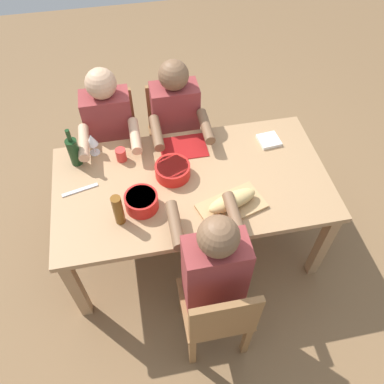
{
  "coord_description": "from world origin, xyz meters",
  "views": [
    {
      "loc": [
        0.31,
        1.59,
        2.67
      ],
      "look_at": [
        0.0,
        0.0,
        0.63
      ],
      "focal_mm": 36.63,
      "sensor_mm": 36.0,
      "label": 1
    }
  ],
  "objects_px": {
    "serving_bowl_salad": "(141,201)",
    "cup_near_right": "(121,155)",
    "serving_bowl_fruit": "(173,170)",
    "beer_bottle": "(118,210)",
    "chair_near_center": "(174,129)",
    "diner_near_right": "(111,132)",
    "bread_loaf": "(232,201)",
    "chair_far_center": "(218,314)",
    "dining_table": "(192,189)",
    "wine_bottle": "(74,151)",
    "diner_far_center": "(213,268)",
    "wine_glass": "(92,140)",
    "chair_near_right": "(114,137)",
    "cutting_board": "(232,206)",
    "diner_near_center": "(176,124)",
    "napkin_stack": "(269,140)"
  },
  "relations": [
    {
      "from": "dining_table",
      "to": "diner_far_center",
      "type": "xyz_separation_m",
      "value": [
        -0.0,
        0.61,
        0.04
      ]
    },
    {
      "from": "chair_near_right",
      "to": "beer_bottle",
      "type": "relative_size",
      "value": 3.86
    },
    {
      "from": "wine_glass",
      "to": "chair_near_right",
      "type": "bearing_deg",
      "value": -105.61
    },
    {
      "from": "chair_far_center",
      "to": "serving_bowl_salad",
      "type": "bearing_deg",
      "value": -62.69
    },
    {
      "from": "chair_near_center",
      "to": "diner_near_right",
      "type": "distance_m",
      "value": 0.56
    },
    {
      "from": "dining_table",
      "to": "napkin_stack",
      "type": "bearing_deg",
      "value": -156.93
    },
    {
      "from": "diner_near_right",
      "to": "chair_far_center",
      "type": "bearing_deg",
      "value": 109.2
    },
    {
      "from": "diner_near_center",
      "to": "wine_bottle",
      "type": "relative_size",
      "value": 4.14
    },
    {
      "from": "cutting_board",
      "to": "chair_far_center",
      "type": "bearing_deg",
      "value": 70.06
    },
    {
      "from": "chair_near_center",
      "to": "diner_far_center",
      "type": "xyz_separation_m",
      "value": [
        -0.0,
        1.4,
        0.21
      ]
    },
    {
      "from": "serving_bowl_salad",
      "to": "chair_near_right",
      "type": "bearing_deg",
      "value": -80.81
    },
    {
      "from": "diner_near_center",
      "to": "diner_far_center",
      "type": "height_order",
      "value": "same"
    },
    {
      "from": "serving_bowl_fruit",
      "to": "beer_bottle",
      "type": "bearing_deg",
      "value": 39.38
    },
    {
      "from": "diner_near_right",
      "to": "serving_bowl_salad",
      "type": "xyz_separation_m",
      "value": [
        -0.15,
        0.75,
        0.1
      ]
    },
    {
      "from": "chair_far_center",
      "to": "cup_near_right",
      "type": "relative_size",
      "value": 9.29
    },
    {
      "from": "serving_bowl_salad",
      "to": "cup_near_right",
      "type": "bearing_deg",
      "value": -77.83
    },
    {
      "from": "dining_table",
      "to": "cup_near_right",
      "type": "relative_size",
      "value": 19.38
    },
    {
      "from": "dining_table",
      "to": "cup_near_right",
      "type": "distance_m",
      "value": 0.53
    },
    {
      "from": "wine_bottle",
      "to": "cup_near_right",
      "type": "xyz_separation_m",
      "value": [
        -0.29,
        0.03,
        -0.06
      ]
    },
    {
      "from": "diner_far_center",
      "to": "wine_glass",
      "type": "xyz_separation_m",
      "value": [
        0.6,
        -0.99,
        0.16
      ]
    },
    {
      "from": "chair_near_right",
      "to": "wine_bottle",
      "type": "relative_size",
      "value": 2.93
    },
    {
      "from": "wine_glass",
      "to": "napkin_stack",
      "type": "height_order",
      "value": "wine_glass"
    },
    {
      "from": "chair_near_center",
      "to": "bread_loaf",
      "type": "bearing_deg",
      "value": 100.73
    },
    {
      "from": "serving_bowl_fruit",
      "to": "dining_table",
      "type": "bearing_deg",
      "value": 145.65
    },
    {
      "from": "diner_far_center",
      "to": "wine_bottle",
      "type": "xyz_separation_m",
      "value": [
        0.72,
        -0.92,
        0.15
      ]
    },
    {
      "from": "serving_bowl_fruit",
      "to": "wine_glass",
      "type": "bearing_deg",
      "value": -31.58
    },
    {
      "from": "diner_near_right",
      "to": "serving_bowl_fruit",
      "type": "distance_m",
      "value": 0.66
    },
    {
      "from": "chair_near_right",
      "to": "cup_near_right",
      "type": "distance_m",
      "value": 0.6
    },
    {
      "from": "serving_bowl_fruit",
      "to": "cup_near_right",
      "type": "relative_size",
      "value": 2.48
    },
    {
      "from": "serving_bowl_salad",
      "to": "wine_glass",
      "type": "relative_size",
      "value": 1.23
    },
    {
      "from": "beer_bottle",
      "to": "napkin_stack",
      "type": "xyz_separation_m",
      "value": [
        -1.07,
        -0.48,
        -0.1
      ]
    },
    {
      "from": "wine_bottle",
      "to": "serving_bowl_salad",
      "type": "bearing_deg",
      "value": 130.66
    },
    {
      "from": "serving_bowl_salad",
      "to": "wine_glass",
      "type": "height_order",
      "value": "wine_glass"
    },
    {
      "from": "diner_far_center",
      "to": "cutting_board",
      "type": "height_order",
      "value": "diner_far_center"
    },
    {
      "from": "wine_bottle",
      "to": "cup_near_right",
      "type": "bearing_deg",
      "value": 174.37
    },
    {
      "from": "serving_bowl_fruit",
      "to": "cutting_board",
      "type": "xyz_separation_m",
      "value": [
        -0.31,
        0.32,
        -0.04
      ]
    },
    {
      "from": "diner_near_center",
      "to": "diner_near_right",
      "type": "height_order",
      "value": "same"
    },
    {
      "from": "chair_near_center",
      "to": "chair_far_center",
      "type": "height_order",
      "value": "same"
    },
    {
      "from": "diner_near_right",
      "to": "serving_bowl_salad",
      "type": "bearing_deg",
      "value": 101.4
    },
    {
      "from": "wine_glass",
      "to": "napkin_stack",
      "type": "distance_m",
      "value": 1.21
    },
    {
      "from": "diner_near_right",
      "to": "diner_far_center",
      "type": "relative_size",
      "value": 1.0
    },
    {
      "from": "wine_glass",
      "to": "serving_bowl_fruit",
      "type": "bearing_deg",
      "value": 148.42
    },
    {
      "from": "bread_loaf",
      "to": "wine_bottle",
      "type": "bearing_deg",
      "value": -31.22
    },
    {
      "from": "dining_table",
      "to": "beer_bottle",
      "type": "relative_size",
      "value": 8.06
    },
    {
      "from": "chair_far_center",
      "to": "cup_near_right",
      "type": "xyz_separation_m",
      "value": [
        0.43,
        -1.07,
        0.3
      ]
    },
    {
      "from": "diner_near_center",
      "to": "serving_bowl_fruit",
      "type": "height_order",
      "value": "diner_near_center"
    },
    {
      "from": "dining_table",
      "to": "cup_near_right",
      "type": "bearing_deg",
      "value": -33.2
    },
    {
      "from": "chair_far_center",
      "to": "dining_table",
      "type": "bearing_deg",
      "value": -90.0
    },
    {
      "from": "serving_bowl_salad",
      "to": "wine_bottle",
      "type": "xyz_separation_m",
      "value": [
        0.38,
        -0.45,
        0.05
      ]
    },
    {
      "from": "serving_bowl_fruit",
      "to": "bread_loaf",
      "type": "distance_m",
      "value": 0.45
    }
  ]
}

